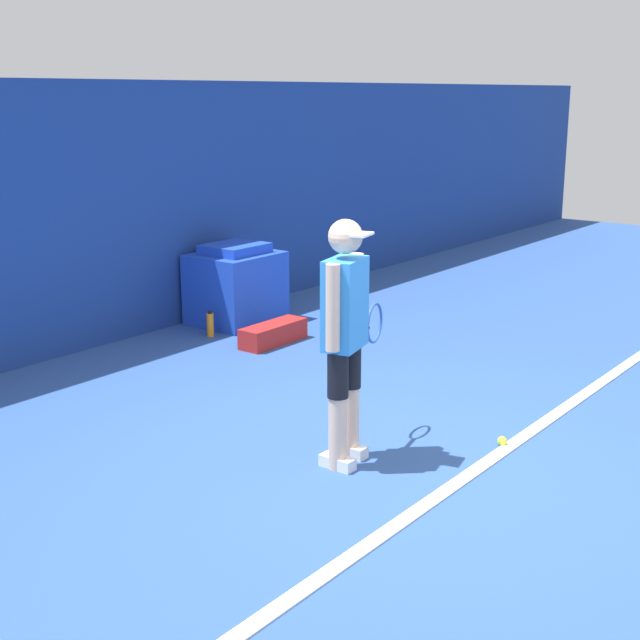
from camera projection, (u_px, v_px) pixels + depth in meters
name	position (u px, v px, depth m)	size (l,w,h in m)	color
ground_plane	(398.00, 465.00, 5.89)	(24.00, 24.00, 0.00)	#2D5193
back_wall	(28.00, 225.00, 7.86)	(24.00, 0.10, 2.51)	navy
court_baseline	(459.00, 482.00, 5.62)	(21.60, 0.10, 0.01)	white
tennis_player	(345.00, 331.00, 5.73)	(0.92, 0.35, 1.63)	beige
tennis_ball	(502.00, 441.00, 6.21)	(0.07, 0.07, 0.07)	#D1E533
covered_chair	(236.00, 286.00, 9.46)	(0.88, 0.75, 0.85)	blue
equipment_bag	(273.00, 334.00, 8.72)	(0.77, 0.25, 0.20)	#B2231E
water_bottle	(210.00, 325.00, 8.97)	(0.07, 0.07, 0.26)	orange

